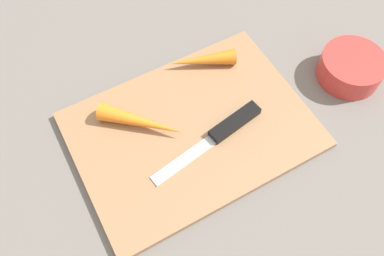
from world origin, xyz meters
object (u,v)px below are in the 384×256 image
object	(u,v)px
carrot_short	(202,60)
small_bowl	(351,68)
carrot_long	(141,122)
cutting_board	(192,130)
knife	(228,127)

from	to	relation	value
carrot_short	small_bowl	size ratio (longest dim) A/B	1.07
carrot_long	carrot_short	distance (m)	0.15
carrot_long	carrot_short	bearing A→B (deg)	68.22
cutting_board	knife	distance (m)	0.06
carrot_short	small_bowl	distance (m)	0.25
cutting_board	small_bowl	bearing A→B (deg)	-6.40
carrot_long	carrot_short	size ratio (longest dim) A/B	1.21
knife	carrot_long	xyz separation A→B (m)	(-0.11, 0.07, 0.01)
knife	small_bowl	distance (m)	0.24
carrot_short	knife	bearing A→B (deg)	99.33
carrot_short	small_bowl	bearing A→B (deg)	168.86
carrot_long	small_bowl	bearing A→B (deg)	33.60
carrot_short	cutting_board	bearing A→B (deg)	74.12
cutting_board	carrot_short	world-z (taller)	carrot_short
cutting_board	carrot_long	size ratio (longest dim) A/B	2.65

